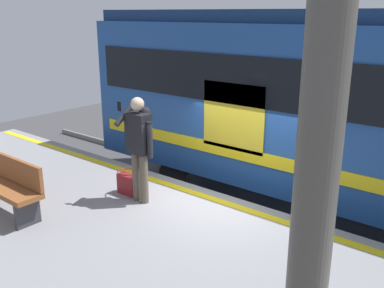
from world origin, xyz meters
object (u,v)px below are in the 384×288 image
Objects in this scene: station_column at (316,180)px; handbag at (128,183)px; bench at (7,184)px; train_carriage at (373,105)px; passenger at (139,141)px.

handbag is at bearing -27.64° from station_column.
bench is (0.93, 1.69, 0.29)m from handbag.
handbag is 0.27× the size of bench.
bench is at bearing 51.62° from train_carriage.
station_column is 2.53× the size of bench.
station_column reaches higher than train_carriage.
station_column is at bearing 103.10° from train_carriage.
train_carriage reaches higher than passenger.
station_column is 5.49m from bench.
passenger reaches higher than handbag.
train_carriage is 4.63m from handbag.
handbag is (3.01, 3.29, -1.25)m from train_carriage.
train_carriage is at bearing -76.90° from station_column.
station_column is at bearing 173.88° from bench.
train_carriage is 5.72m from station_column.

